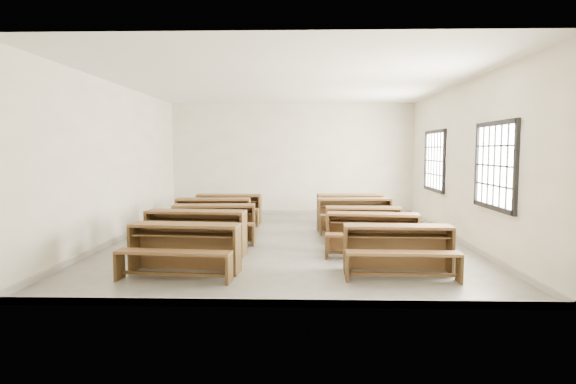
{
  "coord_description": "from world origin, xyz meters",
  "views": [
    {
      "loc": [
        0.28,
        -9.79,
        1.86
      ],
      "look_at": [
        0.0,
        0.0,
        1.0
      ],
      "focal_mm": 30.0,
      "sensor_mm": 36.0,
      "label": 1
    }
  ],
  "objects_px": {
    "desk_set_4": "(229,207)",
    "desk_set_6": "(373,230)",
    "desk_set_2": "(214,220)",
    "desk_set_0": "(184,245)",
    "desk_set_8": "(354,212)",
    "desk_set_3": "(213,212)",
    "desk_set_5": "(398,246)",
    "desk_set_9": "(350,206)",
    "desk_set_7": "(363,221)",
    "desk_set_1": "(195,229)"
  },
  "relations": [
    {
      "from": "desk_set_9",
      "to": "desk_set_0",
      "type": "bearing_deg",
      "value": -126.87
    },
    {
      "from": "desk_set_9",
      "to": "desk_set_3",
      "type": "bearing_deg",
      "value": -164.09
    },
    {
      "from": "desk_set_3",
      "to": "desk_set_9",
      "type": "relative_size",
      "value": 0.99
    },
    {
      "from": "desk_set_1",
      "to": "desk_set_5",
      "type": "relative_size",
      "value": 1.11
    },
    {
      "from": "desk_set_1",
      "to": "desk_set_7",
      "type": "distance_m",
      "value": 3.49
    },
    {
      "from": "desk_set_0",
      "to": "desk_set_8",
      "type": "height_order",
      "value": "desk_set_8"
    },
    {
      "from": "desk_set_3",
      "to": "desk_set_9",
      "type": "distance_m",
      "value": 3.52
    },
    {
      "from": "desk_set_7",
      "to": "desk_set_9",
      "type": "xyz_separation_m",
      "value": [
        -0.04,
        2.32,
        0.03
      ]
    },
    {
      "from": "desk_set_3",
      "to": "desk_set_5",
      "type": "distance_m",
      "value": 5.05
    },
    {
      "from": "desk_set_4",
      "to": "desk_set_6",
      "type": "relative_size",
      "value": 0.96
    },
    {
      "from": "desk_set_4",
      "to": "desk_set_6",
      "type": "xyz_separation_m",
      "value": [
        3.12,
        -3.55,
        0.0
      ]
    },
    {
      "from": "desk_set_3",
      "to": "desk_set_5",
      "type": "relative_size",
      "value": 1.04
    },
    {
      "from": "desk_set_0",
      "to": "desk_set_9",
      "type": "distance_m",
      "value": 5.89
    },
    {
      "from": "desk_set_0",
      "to": "desk_set_1",
      "type": "xyz_separation_m",
      "value": [
        -0.11,
        1.24,
        0.03
      ]
    },
    {
      "from": "desk_set_6",
      "to": "desk_set_8",
      "type": "bearing_deg",
      "value": 97.76
    },
    {
      "from": "desk_set_4",
      "to": "desk_set_3",
      "type": "bearing_deg",
      "value": -96.7
    },
    {
      "from": "desk_set_6",
      "to": "desk_set_2",
      "type": "bearing_deg",
      "value": 166.19
    },
    {
      "from": "desk_set_8",
      "to": "desk_set_0",
      "type": "bearing_deg",
      "value": -131.32
    },
    {
      "from": "desk_set_2",
      "to": "desk_set_9",
      "type": "height_order",
      "value": "desk_set_2"
    },
    {
      "from": "desk_set_5",
      "to": "desk_set_9",
      "type": "xyz_separation_m",
      "value": [
        -0.21,
        4.99,
        0.01
      ]
    },
    {
      "from": "desk_set_1",
      "to": "desk_set_9",
      "type": "xyz_separation_m",
      "value": [
        3.11,
        3.83,
        -0.03
      ]
    },
    {
      "from": "desk_set_2",
      "to": "desk_set_7",
      "type": "bearing_deg",
      "value": -0.59
    },
    {
      "from": "desk_set_9",
      "to": "desk_set_8",
      "type": "bearing_deg",
      "value": -97.44
    },
    {
      "from": "desk_set_0",
      "to": "desk_set_3",
      "type": "xyz_separation_m",
      "value": [
        -0.25,
        3.74,
        0.0
      ]
    },
    {
      "from": "desk_set_5",
      "to": "desk_set_6",
      "type": "distance_m",
      "value": 1.37
    },
    {
      "from": "desk_set_4",
      "to": "desk_set_5",
      "type": "xyz_separation_m",
      "value": [
        3.3,
        -4.9,
        -0.0
      ]
    },
    {
      "from": "desk_set_4",
      "to": "desk_set_8",
      "type": "bearing_deg",
      "value": -18.7
    },
    {
      "from": "desk_set_3",
      "to": "desk_set_6",
      "type": "height_order",
      "value": "desk_set_3"
    },
    {
      "from": "desk_set_6",
      "to": "desk_set_7",
      "type": "distance_m",
      "value": 1.31
    },
    {
      "from": "desk_set_1",
      "to": "desk_set_5",
      "type": "xyz_separation_m",
      "value": [
        3.33,
        -1.16,
        -0.04
      ]
    },
    {
      "from": "desk_set_1",
      "to": "desk_set_6",
      "type": "bearing_deg",
      "value": 8.33
    },
    {
      "from": "desk_set_5",
      "to": "desk_set_9",
      "type": "distance_m",
      "value": 4.99
    },
    {
      "from": "desk_set_3",
      "to": "desk_set_1",
      "type": "bearing_deg",
      "value": -89.26
    },
    {
      "from": "desk_set_2",
      "to": "desk_set_9",
      "type": "bearing_deg",
      "value": 35.62
    },
    {
      "from": "desk_set_1",
      "to": "desk_set_6",
      "type": "xyz_separation_m",
      "value": [
        3.15,
        0.19,
        -0.03
      ]
    },
    {
      "from": "desk_set_5",
      "to": "desk_set_8",
      "type": "height_order",
      "value": "desk_set_8"
    },
    {
      "from": "desk_set_4",
      "to": "desk_set_7",
      "type": "relative_size",
      "value": 1.05
    },
    {
      "from": "desk_set_3",
      "to": "desk_set_8",
      "type": "xyz_separation_m",
      "value": [
        3.23,
        0.13,
        0.0
      ]
    },
    {
      "from": "desk_set_9",
      "to": "desk_set_4",
      "type": "bearing_deg",
      "value": 175.39
    },
    {
      "from": "desk_set_3",
      "to": "desk_set_9",
      "type": "xyz_separation_m",
      "value": [
        3.26,
        1.32,
        -0.01
      ]
    },
    {
      "from": "desk_set_4",
      "to": "desk_set_9",
      "type": "bearing_deg",
      "value": 2.71
    },
    {
      "from": "desk_set_2",
      "to": "desk_set_6",
      "type": "height_order",
      "value": "desk_set_2"
    },
    {
      "from": "desk_set_1",
      "to": "desk_set_4",
      "type": "bearing_deg",
      "value": 94.48
    },
    {
      "from": "desk_set_0",
      "to": "desk_set_3",
      "type": "height_order",
      "value": "desk_set_3"
    },
    {
      "from": "desk_set_3",
      "to": "desk_set_6",
      "type": "xyz_separation_m",
      "value": [
        3.29,
        -2.31,
        -0.01
      ]
    },
    {
      "from": "desk_set_0",
      "to": "desk_set_2",
      "type": "bearing_deg",
      "value": 95.83
    },
    {
      "from": "desk_set_0",
      "to": "desk_set_9",
      "type": "height_order",
      "value": "desk_set_0"
    },
    {
      "from": "desk_set_3",
      "to": "desk_set_6",
      "type": "bearing_deg",
      "value": -37.69
    },
    {
      "from": "desk_set_0",
      "to": "desk_set_5",
      "type": "bearing_deg",
      "value": 6.86
    },
    {
      "from": "desk_set_6",
      "to": "desk_set_3",
      "type": "bearing_deg",
      "value": 151.25
    }
  ]
}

